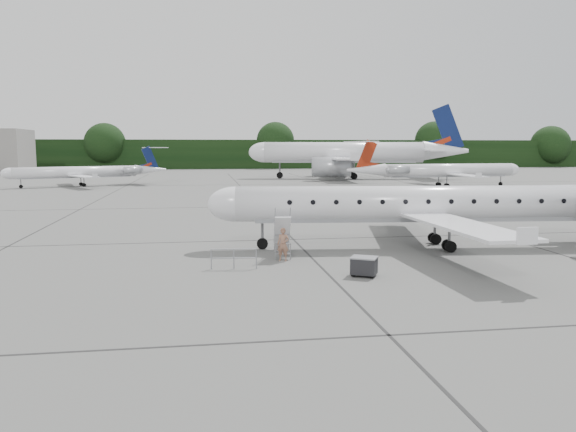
{
  "coord_description": "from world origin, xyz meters",
  "views": [
    {
      "loc": [
        -10.22,
        -27.67,
        5.95
      ],
      "look_at": [
        -5.72,
        1.65,
        2.3
      ],
      "focal_mm": 35.0,
      "sensor_mm": 36.0,
      "label": 1
    }
  ],
  "objects": [
    {
      "name": "main_regional_jet",
      "position": [
        2.82,
        3.65,
        3.68
      ],
      "size": [
        30.61,
        23.41,
        7.36
      ],
      "primitive_type": null,
      "rotation": [
        0.0,
        0.0,
        -0.1
      ],
      "color": "silver",
      "rests_on": "ground"
    },
    {
      "name": "airstair",
      "position": [
        -5.95,
        2.3,
        1.15
      ],
      "size": [
        1.07,
        2.35,
        2.31
      ],
      "primitive_type": null,
      "rotation": [
        0.0,
        0.0,
        -0.1
      ],
      "color": "silver",
      "rests_on": "ground"
    },
    {
      "name": "baggage_cart",
      "position": [
        -2.88,
        -3.04,
        0.49
      ],
      "size": [
        1.42,
        1.34,
        0.97
      ],
      "primitive_type": null,
      "rotation": [
        0.0,
        0.0,
        -0.5
      ],
      "color": "black",
      "rests_on": "ground"
    },
    {
      "name": "bg_narrowbody",
      "position": [
        16.35,
        76.38,
        6.88
      ],
      "size": [
        42.96,
        34.54,
        13.75
      ],
      "primitive_type": null,
      "rotation": [
        0.0,
        0.0,
        -0.2
      ],
      "color": "silver",
      "rests_on": "ground"
    },
    {
      "name": "passenger",
      "position": [
        -6.08,
        1.02,
        0.88
      ],
      "size": [
        0.76,
        0.64,
        1.76
      ],
      "primitive_type": "imported",
      "rotation": [
        0.0,
        0.0,
        -0.41
      ],
      "color": "#8B604C",
      "rests_on": "ground"
    },
    {
      "name": "ground",
      "position": [
        0.0,
        0.0,
        0.0
      ],
      "size": [
        320.0,
        320.0,
        0.0
      ],
      "primitive_type": "plane",
      "color": "slate",
      "rests_on": "ground"
    },
    {
      "name": "bg_regional_left",
      "position": [
        -29.09,
        61.52,
        3.03
      ],
      "size": [
        27.71,
        24.24,
        6.05
      ],
      "primitive_type": null,
      "rotation": [
        0.0,
        0.0,
        0.4
      ],
      "color": "silver",
      "rests_on": "ground"
    },
    {
      "name": "bg_regional_right",
      "position": [
        26.51,
        52.15,
        3.47
      ],
      "size": [
        27.79,
        20.97,
        6.93
      ],
      "primitive_type": null,
      "rotation": [
        0.0,
        0.0,
        3.22
      ],
      "color": "silver",
      "rests_on": "ground"
    },
    {
      "name": "safety_railing",
      "position": [
        -8.75,
        -0.57,
        0.5
      ],
      "size": [
        2.2,
        0.26,
        1.0
      ],
      "primitive_type": null,
      "rotation": [
        0.0,
        0.0,
        -0.08
      ],
      "color": "gray",
      "rests_on": "ground"
    },
    {
      "name": "treeline",
      "position": [
        0.0,
        130.0,
        4.0
      ],
      "size": [
        260.0,
        4.0,
        8.0
      ],
      "primitive_type": "cube",
      "color": "black",
      "rests_on": "ground"
    }
  ]
}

